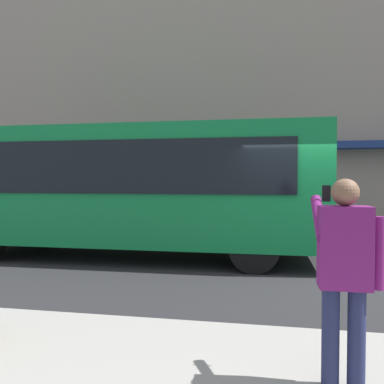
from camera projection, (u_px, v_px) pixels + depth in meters
name	position (u px, v px, depth m)	size (l,w,h in m)	color
ground_plane	(306.00, 272.00, 7.87)	(60.00, 60.00, 0.00)	#232326
building_facade_far	(289.00, 66.00, 14.35)	(28.00, 1.55, 12.00)	gray
red_bus	(126.00, 186.00, 9.32)	(9.05, 2.54, 3.08)	#0F7238
pedestrian_photographer	(345.00, 267.00, 3.17)	(0.53, 0.52, 1.70)	#1E2347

